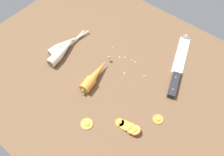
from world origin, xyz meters
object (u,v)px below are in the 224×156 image
at_px(parsnip_front, 63,46).
at_px(carrot_slice_stack, 130,128).
at_px(whole_carrot, 94,76).
at_px(parsnip_mid_left, 62,52).
at_px(carrot_slice_stray_near, 120,122).
at_px(carrot_slice_stray_mid, 158,119).
at_px(carrot_slice_stray_far, 87,124).
at_px(chefs_knife, 180,61).

height_order(parsnip_front, carrot_slice_stack, parsnip_front).
height_order(whole_carrot, parsnip_mid_left, whole_carrot).
bearing_deg(carrot_slice_stray_near, parsnip_front, 163.84).
bearing_deg(parsnip_front, carrot_slice_stack, -14.18).
relative_size(carrot_slice_stray_mid, carrot_slice_stray_far, 0.86).
bearing_deg(parsnip_mid_left, carrot_slice_stray_far, -29.57).
height_order(carrot_slice_stack, carrot_slice_stray_far, carrot_slice_stack).
distance_m(chefs_knife, carrot_slice_stray_far, 0.45).
bearing_deg(whole_carrot, carrot_slice_stray_far, -56.81).
distance_m(chefs_knife, carrot_slice_stray_mid, 0.28).
distance_m(whole_carrot, parsnip_front, 0.21).
bearing_deg(carrot_slice_stack, carrot_slice_stray_far, -147.25).
distance_m(chefs_knife, carrot_slice_stray_near, 0.36).
relative_size(whole_carrot, parsnip_mid_left, 0.85).
relative_size(carrot_slice_stack, carrot_slice_stray_near, 2.54).
height_order(parsnip_mid_left, carrot_slice_stray_mid, parsnip_mid_left).
distance_m(parsnip_mid_left, carrot_slice_stray_far, 0.33).
distance_m(whole_carrot, carrot_slice_stack, 0.24).
relative_size(parsnip_mid_left, carrot_slice_stray_far, 5.34).
bearing_deg(parsnip_front, carrot_slice_stray_far, -31.72).
relative_size(carrot_slice_stray_near, carrot_slice_stray_far, 0.73).
bearing_deg(carrot_slice_stray_far, whole_carrot, 123.19).
relative_size(chefs_knife, parsnip_mid_left, 1.48).
height_order(whole_carrot, carrot_slice_stack, whole_carrot).
bearing_deg(carrot_slice_stray_mid, carrot_slice_stack, -122.14).
relative_size(whole_carrot, carrot_slice_stray_mid, 5.30).
xyz_separation_m(parsnip_mid_left, carrot_slice_stack, (0.41, -0.08, -0.01)).
distance_m(chefs_knife, parsnip_mid_left, 0.49).
bearing_deg(chefs_knife, parsnip_mid_left, -145.49).
bearing_deg(carrot_slice_stack, carrot_slice_stray_mid, 57.86).
xyz_separation_m(carrot_slice_stack, carrot_slice_stray_mid, (0.06, 0.09, -0.00)).
bearing_deg(parsnip_mid_left, chefs_knife, 34.51).
relative_size(chefs_knife, carrot_slice_stray_near, 10.85).
bearing_deg(chefs_knife, carrot_slice_stack, -87.85).
distance_m(whole_carrot, carrot_slice_stray_near, 0.21).
distance_m(carrot_slice_stack, carrot_slice_stray_far, 0.15).
height_order(parsnip_front, parsnip_mid_left, same).
height_order(carrot_slice_stack, carrot_slice_stray_near, carrot_slice_stack).
distance_m(parsnip_front, parsnip_mid_left, 0.03).
bearing_deg(chefs_knife, carrot_slice_stray_near, -94.18).
height_order(chefs_knife, whole_carrot, whole_carrot).
distance_m(parsnip_front, carrot_slice_stack, 0.45).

